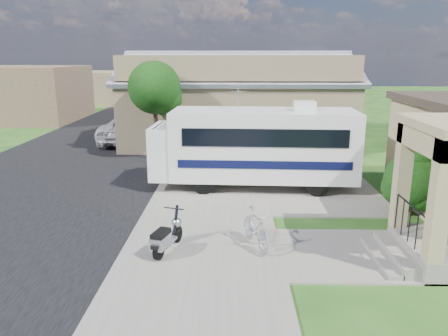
{
  "coord_description": "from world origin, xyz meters",
  "views": [
    {
      "loc": [
        -0.21,
        -11.0,
        4.79
      ],
      "look_at": [
        -0.5,
        2.5,
        1.3
      ],
      "focal_mm": 35.0,
      "sensor_mm": 36.0,
      "label": 1
    }
  ],
  "objects_px": {
    "van": "(145,111)",
    "pickup_truck": "(134,128)",
    "bicycle": "(256,230)",
    "garden_hose": "(385,241)",
    "shrub": "(414,178)",
    "scooter": "(166,237)",
    "motorhome": "(256,145)"
  },
  "relations": [
    {
      "from": "bicycle",
      "to": "van",
      "type": "bearing_deg",
      "value": 88.97
    },
    {
      "from": "shrub",
      "to": "scooter",
      "type": "height_order",
      "value": "shrub"
    },
    {
      "from": "van",
      "to": "pickup_truck",
      "type": "bearing_deg",
      "value": -93.63
    },
    {
      "from": "scooter",
      "to": "van",
      "type": "height_order",
      "value": "van"
    },
    {
      "from": "shrub",
      "to": "garden_hose",
      "type": "xyz_separation_m",
      "value": [
        -1.52,
        -2.23,
        -1.1
      ]
    },
    {
      "from": "garden_hose",
      "to": "bicycle",
      "type": "bearing_deg",
      "value": -175.32
    },
    {
      "from": "shrub",
      "to": "pickup_truck",
      "type": "distance_m",
      "value": 16.06
    },
    {
      "from": "van",
      "to": "motorhome",
      "type": "bearing_deg",
      "value": -74.58
    },
    {
      "from": "bicycle",
      "to": "garden_hose",
      "type": "xyz_separation_m",
      "value": [
        3.39,
        0.28,
        -0.39
      ]
    },
    {
      "from": "scooter",
      "to": "bicycle",
      "type": "distance_m",
      "value": 2.26
    },
    {
      "from": "shrub",
      "to": "scooter",
      "type": "distance_m",
      "value": 7.75
    },
    {
      "from": "scooter",
      "to": "bicycle",
      "type": "xyz_separation_m",
      "value": [
        2.22,
        0.4,
        0.03
      ]
    },
    {
      "from": "garden_hose",
      "to": "shrub",
      "type": "bearing_deg",
      "value": 55.63
    },
    {
      "from": "shrub",
      "to": "scooter",
      "type": "bearing_deg",
      "value": -157.86
    },
    {
      "from": "pickup_truck",
      "to": "van",
      "type": "bearing_deg",
      "value": -79.97
    },
    {
      "from": "garden_hose",
      "to": "scooter",
      "type": "bearing_deg",
      "value": -173.13
    },
    {
      "from": "bicycle",
      "to": "van",
      "type": "distance_m",
      "value": 21.8
    },
    {
      "from": "motorhome",
      "to": "shrub",
      "type": "distance_m",
      "value": 5.48
    },
    {
      "from": "scooter",
      "to": "van",
      "type": "distance_m",
      "value": 21.59
    },
    {
      "from": "bicycle",
      "to": "shrub",
      "type": "bearing_deg",
      "value": 7.57
    },
    {
      "from": "motorhome",
      "to": "van",
      "type": "height_order",
      "value": "motorhome"
    },
    {
      "from": "motorhome",
      "to": "bicycle",
      "type": "bearing_deg",
      "value": -90.38
    },
    {
      "from": "scooter",
      "to": "garden_hose",
      "type": "xyz_separation_m",
      "value": [
        5.62,
        0.68,
        -0.36
      ]
    },
    {
      "from": "bicycle",
      "to": "van",
      "type": "height_order",
      "value": "van"
    },
    {
      "from": "shrub",
      "to": "van",
      "type": "height_order",
      "value": "shrub"
    },
    {
      "from": "scooter",
      "to": "garden_hose",
      "type": "distance_m",
      "value": 5.67
    },
    {
      "from": "pickup_truck",
      "to": "motorhome",
      "type": "bearing_deg",
      "value": 130.55
    },
    {
      "from": "pickup_truck",
      "to": "garden_hose",
      "type": "bearing_deg",
      "value": 128.98
    },
    {
      "from": "pickup_truck",
      "to": "garden_hose",
      "type": "relative_size",
      "value": 13.67
    },
    {
      "from": "bicycle",
      "to": "garden_hose",
      "type": "height_order",
      "value": "bicycle"
    },
    {
      "from": "motorhome",
      "to": "bicycle",
      "type": "distance_m",
      "value": 5.46
    },
    {
      "from": "motorhome",
      "to": "van",
      "type": "distance_m",
      "value": 16.93
    }
  ]
}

